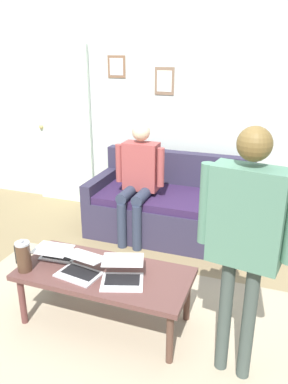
# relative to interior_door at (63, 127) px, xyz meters

# --- Properties ---
(ground_plane) EXTENTS (7.68, 7.68, 0.00)m
(ground_plane) POSITION_rel_interior_door_xyz_m (-1.65, 2.11, -1.02)
(ground_plane) COLOR #897550
(area_rug) EXTENTS (2.75, 1.96, 0.01)m
(area_rug) POSITION_rel_interior_door_xyz_m (-1.61, 2.25, -1.02)
(area_rug) COLOR tan
(area_rug) RESTS_ON ground_plane
(back_wall) EXTENTS (7.04, 0.11, 2.70)m
(back_wall) POSITION_rel_interior_door_xyz_m (-1.65, -0.09, 0.33)
(back_wall) COLOR silver
(back_wall) RESTS_ON ground_plane
(interior_door) EXTENTS (0.82, 0.09, 2.05)m
(interior_door) POSITION_rel_interior_door_xyz_m (0.00, 0.00, 0.00)
(interior_door) COLOR silver
(interior_door) RESTS_ON ground_plane
(couch) EXTENTS (1.75, 0.87, 0.88)m
(couch) POSITION_rel_interior_door_xyz_m (-1.63, 0.50, -0.72)
(couch) COLOR #2F2A41
(couch) RESTS_ON ground_plane
(coffee_table) EXTENTS (1.30, 0.59, 0.45)m
(coffee_table) POSITION_rel_interior_door_xyz_m (-1.61, 2.15, -0.62)
(coffee_table) COLOR brown
(coffee_table) RESTS_ON ground_plane
(laptop_left) EXTENTS (0.35, 0.34, 0.14)m
(laptop_left) POSITION_rel_interior_door_xyz_m (-1.46, 2.22, -0.53)
(laptop_left) COLOR silver
(laptop_left) RESTS_ON coffee_table
(laptop_center) EXTENTS (0.39, 0.41, 0.13)m
(laptop_center) POSITION_rel_interior_door_xyz_m (-1.78, 2.20, -0.53)
(laptop_center) COLOR silver
(laptop_center) RESTS_ON coffee_table
(laptop_right) EXTENTS (0.31, 0.35, 0.12)m
(laptop_right) POSITION_rel_interior_door_xyz_m (-1.18, 2.09, -0.53)
(laptop_right) COLOR silver
(laptop_right) RESTS_ON coffee_table
(french_press) EXTENTS (0.13, 0.11, 0.26)m
(french_press) POSITION_rel_interior_door_xyz_m (-1.04, 2.33, -0.46)
(french_press) COLOR #4C3323
(french_press) RESTS_ON coffee_table
(person_standing) EXTENTS (0.58, 0.25, 1.63)m
(person_standing) POSITION_rel_interior_door_xyz_m (-2.60, 2.32, 0.02)
(person_standing) COLOR #404C47
(person_standing) RESTS_ON ground_plane
(person_seated) EXTENTS (0.55, 0.51, 1.28)m
(person_seated) POSITION_rel_interior_door_xyz_m (-1.34, 0.72, -0.30)
(person_seated) COLOR #2B3347
(person_seated) RESTS_ON ground_plane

